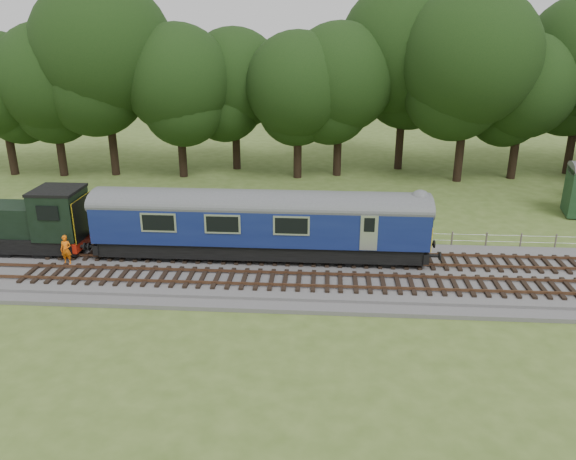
{
  "coord_description": "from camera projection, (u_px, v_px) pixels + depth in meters",
  "views": [
    {
      "loc": [
        -1.58,
        -27.24,
        12.52
      ],
      "look_at": [
        -3.57,
        1.4,
        2.0
      ],
      "focal_mm": 35.0,
      "sensor_mm": 36.0,
      "label": 1
    }
  ],
  "objects": [
    {
      "name": "track_north",
      "position": [
        353.0,
        259.0,
        30.88
      ],
      "size": [
        67.2,
        2.4,
        0.21
      ],
      "color": "black",
      "rests_on": "ballast"
    },
    {
      "name": "track_south",
      "position": [
        355.0,
        282.0,
        28.07
      ],
      "size": [
        67.2,
        2.4,
        0.21
      ],
      "color": "black",
      "rests_on": "ballast"
    },
    {
      "name": "shunter_loco",
      "position": [
        15.0,
        224.0,
        31.59
      ],
      "size": [
        8.92,
        2.6,
        3.38
      ],
      "color": "black",
      "rests_on": "ground"
    },
    {
      "name": "ballast",
      "position": [
        353.0,
        273.0,
        29.66
      ],
      "size": [
        70.0,
        7.0,
        0.35
      ],
      "primitive_type": "cube",
      "color": "#4C4C4F",
      "rests_on": "ground"
    },
    {
      "name": "tree_line",
      "position": [
        344.0,
        173.0,
        50.32
      ],
      "size": [
        70.0,
        8.0,
        18.0
      ],
      "primitive_type": null,
      "color": "black",
      "rests_on": "ground"
    },
    {
      "name": "dmu_railcar",
      "position": [
        260.0,
        219.0,
        30.46
      ],
      "size": [
        18.05,
        2.86,
        3.88
      ],
      "color": "black",
      "rests_on": "ground"
    },
    {
      "name": "fence",
      "position": [
        350.0,
        245.0,
        33.93
      ],
      "size": [
        64.0,
        0.12,
        1.0
      ],
      "primitive_type": null,
      "color": "#6B6054",
      "rests_on": "ground"
    },
    {
      "name": "ground",
      "position": [
        353.0,
        276.0,
        29.72
      ],
      "size": [
        120.0,
        120.0,
        0.0
      ],
      "primitive_type": "plane",
      "color": "#496224",
      "rests_on": "ground"
    },
    {
      "name": "worker",
      "position": [
        66.0,
        250.0,
        30.13
      ],
      "size": [
        0.59,
        0.39,
        1.61
      ],
      "primitive_type": "imported",
      "rotation": [
        0.0,
        0.0,
        0.0
      ],
      "color": "orange",
      "rests_on": "ballast"
    }
  ]
}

